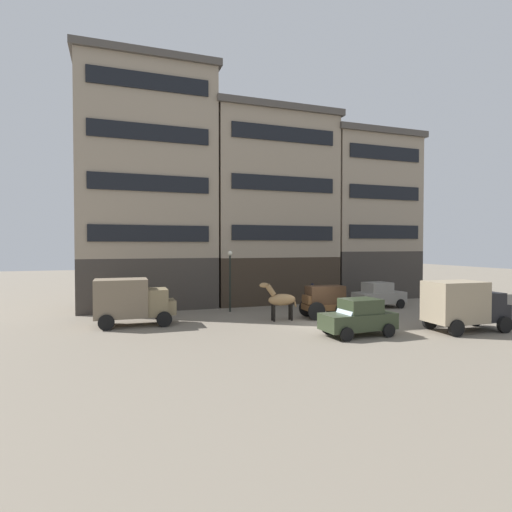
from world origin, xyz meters
name	(u,v)px	position (x,y,z in m)	size (l,w,h in m)	color
ground_plane	(325,324)	(0.00, 0.00, 0.00)	(120.00, 120.00, 0.00)	slate
building_far_left	(147,186)	(-8.92, 10.25, 8.79)	(9.87, 5.73, 17.49)	#38332D
building_center_left	(271,207)	(0.74, 10.25, 7.57)	(10.15, 5.73, 15.06)	#33281E
building_center_right	(366,216)	(9.66, 10.25, 7.09)	(8.38, 5.73, 14.09)	#38332D
cargo_wagon	(324,299)	(1.02, 1.90, 1.15)	(2.97, 1.64, 1.98)	brown
draft_horse	(280,299)	(-1.93, 1.90, 1.27)	(2.35, 0.68, 2.30)	#937047
delivery_truck_near	(132,300)	(-10.33, 3.25, 1.42)	(4.38, 2.18, 2.62)	#7A6B4C
delivery_truck_far	(464,304)	(5.98, -4.01, 1.42)	(4.44, 2.33, 2.62)	black
sedan_dark	(379,295)	(6.69, 4.25, 0.91)	(3.77, 1.99, 1.83)	gray
sedan_light	(358,317)	(0.18, -3.10, 0.91)	(3.75, 1.96, 1.83)	#2D3823
sedan_parked_curb	(464,302)	(9.74, -0.44, 0.91)	(3.83, 2.14, 1.83)	#333847
pedestrian_officer	(312,295)	(1.96, 5.39, 0.98)	(0.51, 0.51, 1.79)	black
streetlamp_curbside	(230,272)	(-3.87, 6.05, 2.67)	(0.32, 0.32, 4.12)	black
fire_hydrant_curbside	(109,311)	(-11.56, 6.23, 0.43)	(0.24, 0.24, 0.83)	maroon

